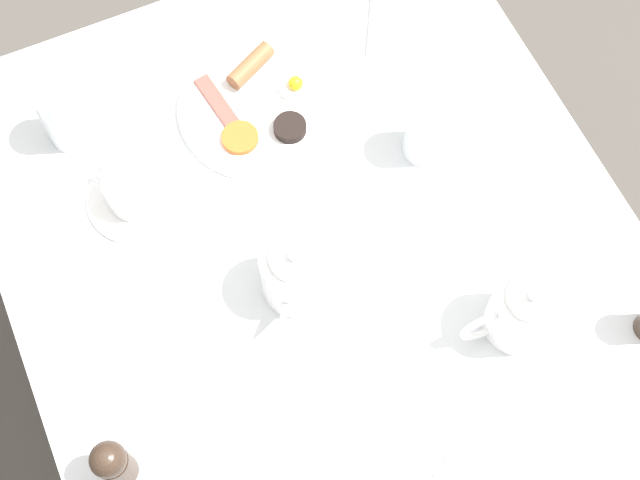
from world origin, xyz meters
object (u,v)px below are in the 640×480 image
Objects in this scene: napkin_folded at (403,23)px; breakfast_plate at (260,105)px; wine_glass_spare at (427,131)px; knife_by_plate at (444,471)px; water_glass_tall at (63,115)px; teacup_with_saucer_right at (133,191)px; teapot_far at (522,312)px; teapot_near at (296,272)px; salt_grinder at (113,463)px; fork_by_plate at (155,355)px.

breakfast_plate is at bearing -169.38° from napkin_folded.
wine_glass_spare reaches higher than knife_by_plate.
teacup_with_saucer_right is at bearing -69.67° from water_glass_tall.
teapot_near is at bearing 148.73° from teapot_far.
water_glass_tall is 0.59m from napkin_folded.
teapot_far reaches higher than knife_by_plate.
teacup_with_saucer_right is at bearing -166.34° from napkin_folded.
salt_grinder is (-0.33, -0.15, 0.00)m from teapot_near.
napkin_folded is 0.89× the size of knife_by_plate.
breakfast_plate is 0.28m from wine_glass_spare.
salt_grinder is (-0.61, -0.28, 0.01)m from wine_glass_spare.
breakfast_plate is 0.44m from fork_by_plate.
fork_by_plate is (-0.59, -0.38, -0.00)m from napkin_folded.
water_glass_tall is 0.57m from wine_glass_spare.
salt_grinder is (-0.40, -0.46, 0.05)m from breakfast_plate.
breakfast_plate is 2.30× the size of salt_grinder.
teapot_near is at bearing 102.85° from knife_by_plate.
salt_grinder is at bearing -100.65° from water_glass_tall.
salt_grinder is at bearing -143.11° from napkin_folded.
napkin_folded is (0.53, 0.13, -0.02)m from teacup_with_saucer_right.
water_glass_tall reaches higher than teacup_with_saucer_right.
napkin_folded is at bearing 172.37° from teapot_near.
water_glass_tall reaches higher than wine_glass_spare.
breakfast_plate is at bearing 17.21° from teacup_with_saucer_right.
teacup_with_saucer_right reaches higher than napkin_folded.
breakfast_plate is 1.38× the size of teapot_far.
salt_grinder is at bearing -179.83° from teapot_far.
wine_glass_spare is (0.21, -0.18, 0.05)m from breakfast_plate.
wine_glass_spare is 0.25m from napkin_folded.
fork_by_plate is at bearing 133.97° from knife_by_plate.
water_glass_tall is at bearing 165.33° from breakfast_plate.
fork_by_plate is at bearing -103.44° from teacup_with_saucer_right.
wine_glass_spare is 0.67× the size of fork_by_plate.
teapot_near is 0.84× the size of teapot_far.
knife_by_plate is (0.08, -0.33, -0.05)m from teapot_near.
teapot_far is at bearing 37.18° from knife_by_plate.
teacup_with_saucer_right is at bearing 139.80° from teapot_far.
teapot_near reaches higher than wine_glass_spare.
knife_by_plate is (-0.19, -0.15, -0.05)m from teapot_far.
water_glass_tall is 0.59× the size of knife_by_plate.
napkin_folded is at bearing 84.45° from teapot_far.
water_glass_tall is 0.55m from salt_grinder.
wine_glass_spare is 0.53m from fork_by_plate.
teacup_with_saucer_right is at bearing 67.82° from salt_grinder.
teapot_near is 0.36m from salt_grinder.
water_glass_tall reaches higher than napkin_folded.
salt_grinder is at bearing -154.93° from wine_glass_spare.
teacup_with_saucer_right is (-0.24, -0.07, 0.02)m from breakfast_plate.
breakfast_plate is 0.54m from teapot_far.
teacup_with_saucer_right is 0.55m from napkin_folded.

